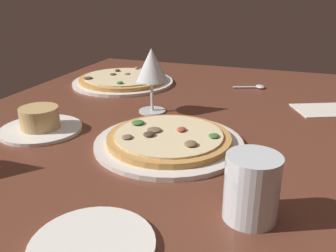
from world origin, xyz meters
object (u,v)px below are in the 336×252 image
(water_glass, at_px, (251,191))
(paper_menu, at_px, (328,110))
(side_plate, at_px, (92,246))
(wine_glass_near, at_px, (152,67))
(pizza_side, at_px, (123,80))
(ramekin_on_saucer, at_px, (40,123))
(spoon, at_px, (256,87))
(pizza_main, at_px, (169,140))

(water_glass, height_order, paper_menu, water_glass)
(side_plate, bearing_deg, paper_menu, -24.63)
(wine_glass_near, height_order, side_plate, wine_glass_near)
(pizza_side, distance_m, water_glass, 0.81)
(ramekin_on_saucer, bearing_deg, water_glass, -109.54)
(ramekin_on_saucer, distance_m, paper_menu, 0.74)
(ramekin_on_saucer, height_order, side_plate, ramekin_on_saucer)
(pizza_side, height_order, side_plate, pizza_side)
(wine_glass_near, height_order, spoon, wine_glass_near)
(pizza_main, xyz_separation_m, wine_glass_near, (0.19, 0.11, 0.11))
(paper_menu, bearing_deg, side_plate, 131.28)
(ramekin_on_saucer, relative_size, spoon, 1.78)
(paper_menu, relative_size, spoon, 1.66)
(wine_glass_near, bearing_deg, ramekin_on_saucer, 137.77)
(pizza_main, bearing_deg, water_glass, -135.86)
(pizza_side, height_order, water_glass, water_glass)
(ramekin_on_saucer, height_order, paper_menu, ramekin_on_saucer)
(spoon, bearing_deg, paper_menu, -128.05)
(water_glass, distance_m, paper_menu, 0.57)
(pizza_side, relative_size, wine_glass_near, 2.02)
(water_glass, height_order, side_plate, water_glass)
(side_plate, height_order, spoon, spoon)
(pizza_main, distance_m, wine_glass_near, 0.25)
(pizza_main, distance_m, ramekin_on_saucer, 0.31)
(wine_glass_near, relative_size, paper_menu, 0.97)
(paper_menu, bearing_deg, wine_glass_near, 86.43)
(pizza_main, height_order, paper_menu, pizza_main)
(ramekin_on_saucer, bearing_deg, paper_menu, -59.28)
(wine_glass_near, bearing_deg, water_glass, -141.73)
(pizza_side, bearing_deg, paper_menu, -96.40)
(side_plate, bearing_deg, pizza_side, 23.30)
(pizza_main, bearing_deg, side_plate, -177.63)
(water_glass, xyz_separation_m, spoon, (0.72, 0.07, -0.04))
(ramekin_on_saucer, xyz_separation_m, side_plate, (-0.31, -0.32, -0.02))
(paper_menu, xyz_separation_m, spoon, (0.16, 0.21, 0.00))
(pizza_main, relative_size, wine_glass_near, 1.87)
(pizza_side, relative_size, ramekin_on_saucer, 1.83)
(pizza_main, distance_m, paper_menu, 0.48)
(pizza_main, xyz_separation_m, ramekin_on_saucer, (-0.02, 0.30, 0.01))
(pizza_main, relative_size, paper_menu, 1.80)
(water_glass, bearing_deg, ramekin_on_saucer, 70.46)
(pizza_side, distance_m, side_plate, 0.83)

